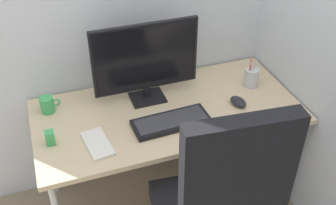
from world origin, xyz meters
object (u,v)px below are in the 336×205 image
(monitor, at_px, (146,60))
(mouse, at_px, (238,102))
(keyboard, at_px, (171,122))
(notebook, at_px, (97,144))
(desk_clamp_accessory, at_px, (50,138))
(coffee_mug, at_px, (47,105))
(filing_cabinet, at_px, (232,145))
(pen_holder, at_px, (251,77))

(monitor, distance_m, mouse, 0.55)
(keyboard, relative_size, notebook, 1.86)
(mouse, relative_size, desk_clamp_accessory, 1.39)
(monitor, height_order, desk_clamp_accessory, monitor)
(monitor, distance_m, coffee_mug, 0.57)
(notebook, distance_m, desk_clamp_accessory, 0.23)
(filing_cabinet, height_order, notebook, notebook)
(filing_cabinet, height_order, coffee_mug, coffee_mug)
(notebook, bearing_deg, pen_holder, 5.14)
(pen_holder, xyz_separation_m, coffee_mug, (-1.14, 0.13, -0.01))
(monitor, relative_size, pen_holder, 3.24)
(filing_cabinet, xyz_separation_m, monitor, (-0.52, 0.11, 0.67))
(desk_clamp_accessory, bearing_deg, notebook, -21.97)
(mouse, bearing_deg, desk_clamp_accessory, 164.83)
(monitor, bearing_deg, coffee_mug, 174.44)
(monitor, relative_size, coffee_mug, 5.34)
(keyboard, bearing_deg, mouse, 4.90)
(mouse, height_order, pen_holder, pen_holder)
(coffee_mug, bearing_deg, mouse, -15.94)
(monitor, xyz_separation_m, desk_clamp_accessory, (-0.55, -0.21, -0.21))
(filing_cabinet, bearing_deg, coffee_mug, 171.33)
(keyboard, relative_size, coffee_mug, 3.77)
(pen_holder, bearing_deg, mouse, -136.13)
(monitor, bearing_deg, mouse, -26.98)
(monitor, bearing_deg, notebook, -138.75)
(coffee_mug, bearing_deg, keyboard, -28.40)
(coffee_mug, xyz_separation_m, desk_clamp_accessory, (-0.02, -0.27, -0.01))
(filing_cabinet, relative_size, pen_holder, 3.16)
(desk_clamp_accessory, bearing_deg, keyboard, -4.69)
(notebook, height_order, desk_clamp_accessory, desk_clamp_accessory)
(monitor, relative_size, mouse, 5.42)
(monitor, bearing_deg, filing_cabinet, -11.83)
(filing_cabinet, bearing_deg, mouse, -119.78)
(keyboard, bearing_deg, pen_holder, 18.14)
(filing_cabinet, height_order, keyboard, keyboard)
(mouse, relative_size, pen_holder, 0.60)
(filing_cabinet, relative_size, notebook, 2.56)
(notebook, height_order, coffee_mug, coffee_mug)
(filing_cabinet, xyz_separation_m, desk_clamp_accessory, (-1.07, -0.11, 0.46))
(filing_cabinet, bearing_deg, monitor, 168.17)
(mouse, bearing_deg, notebook, 170.73)
(filing_cabinet, xyz_separation_m, pen_holder, (0.08, 0.03, 0.48))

